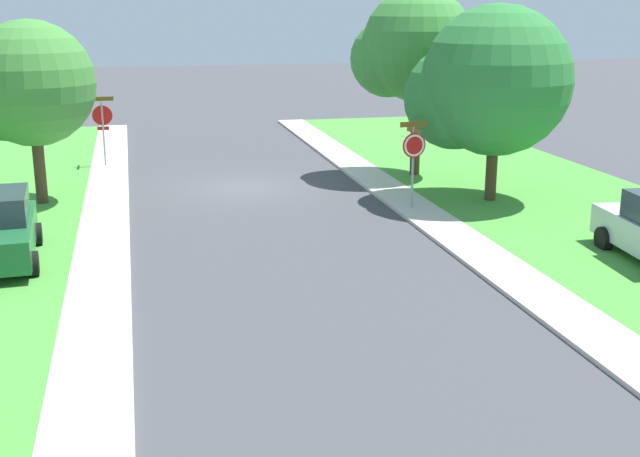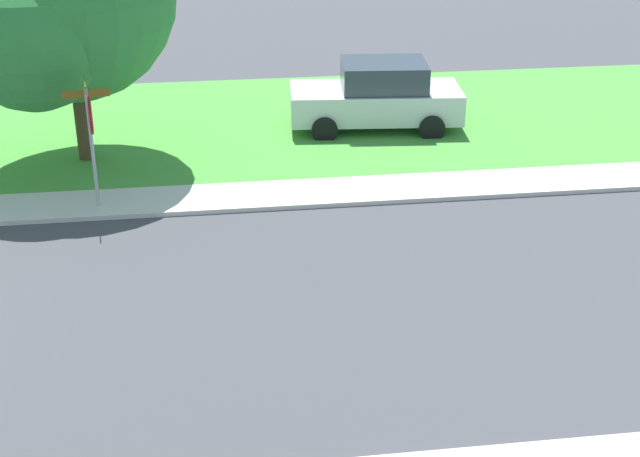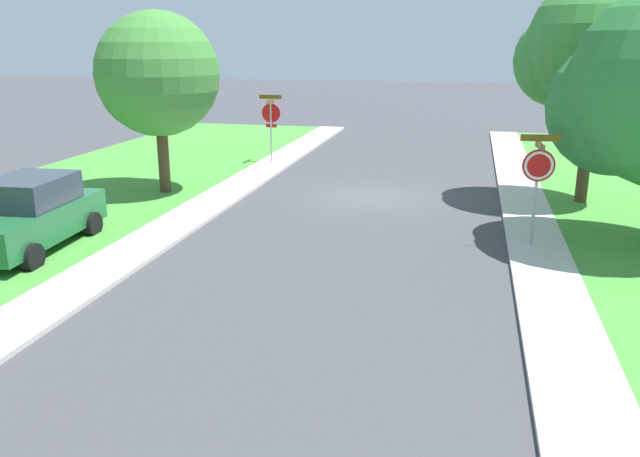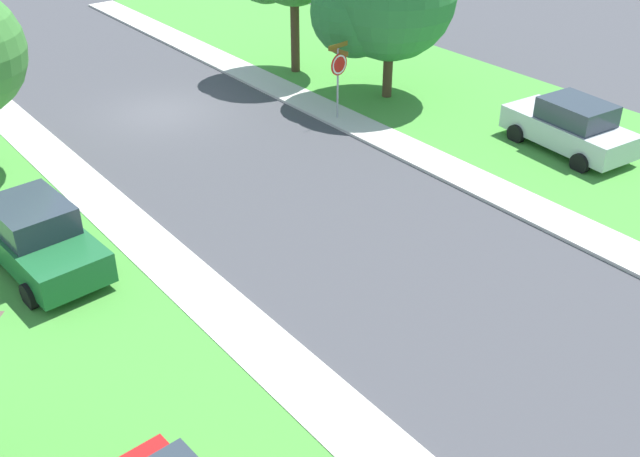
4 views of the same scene
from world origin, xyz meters
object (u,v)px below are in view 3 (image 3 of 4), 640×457
object	(u,v)px
stop_sign_far_corner	(538,172)
car_green_driveway_right	(28,215)
tree_sidewalk_mid	(154,78)
stop_sign_near_corner	(271,117)
tree_corner_large	(588,48)

from	to	relation	value
stop_sign_far_corner	car_green_driveway_right	size ratio (longest dim) A/B	0.63
stop_sign_far_corner	car_green_driveway_right	world-z (taller)	stop_sign_far_corner
car_green_driveway_right	tree_sidewalk_mid	size ratio (longest dim) A/B	0.76
stop_sign_near_corner	stop_sign_far_corner	xyz separation A→B (m)	(-9.39, 9.27, 0.01)
stop_sign_far_corner	tree_sidewalk_mid	bearing A→B (deg)	-17.08
stop_sign_near_corner	tree_corner_large	xyz separation A→B (m)	(-11.00, 4.12, 2.76)
stop_sign_near_corner	car_green_driveway_right	bearing A→B (deg)	79.04
stop_sign_near_corner	tree_corner_large	bearing A→B (deg)	159.46
stop_sign_far_corner	tree_sidewalk_mid	xyz separation A→B (m)	(11.44, -3.52, 1.82)
car_green_driveway_right	tree_sidewalk_mid	world-z (taller)	tree_sidewalk_mid
stop_sign_far_corner	car_green_driveway_right	xyz separation A→B (m)	(11.73, 2.80, -1.01)
car_green_driveway_right	tree_corner_large	size ratio (longest dim) A/B	0.65
tree_sidewalk_mid	tree_corner_large	world-z (taller)	tree_corner_large
car_green_driveway_right	tree_corner_large	world-z (taller)	tree_corner_large
tree_sidewalk_mid	tree_corner_large	size ratio (longest dim) A/B	0.85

